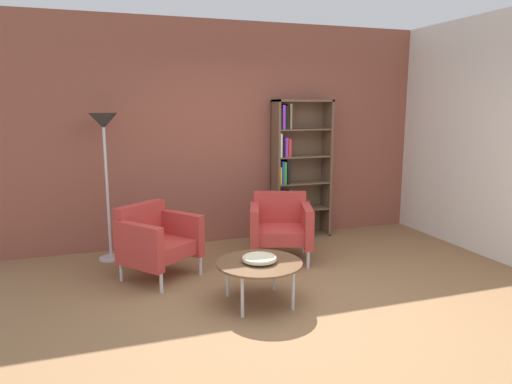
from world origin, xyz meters
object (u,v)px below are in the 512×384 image
at_px(bookshelf_tall, 295,172).
at_px(armchair_corner_red, 156,240).
at_px(coffee_table_low, 259,265).
at_px(decorative_bowl, 259,258).
at_px(armchair_by_bookshelf, 280,225).
at_px(floor_lamp_torchiere, 104,139).

height_order(bookshelf_tall, armchair_corner_red, bookshelf_tall).
height_order(coffee_table_low, decorative_bowl, decorative_bowl).
height_order(bookshelf_tall, decorative_bowl, bookshelf_tall).
xyz_separation_m(armchair_by_bookshelf, floor_lamp_torchiere, (-1.94, 0.63, 1.03)).
bearing_deg(floor_lamp_torchiere, armchair_by_bookshelf, -18.06).
xyz_separation_m(coffee_table_low, armchair_corner_red, (-0.82, 1.00, 0.04)).
xyz_separation_m(armchair_corner_red, armchair_by_bookshelf, (1.48, 0.14, 0.00)).
xyz_separation_m(decorative_bowl, armchair_by_bookshelf, (0.66, 1.14, -0.02)).
distance_m(armchair_corner_red, armchair_by_bookshelf, 1.49).
distance_m(coffee_table_low, armchair_corner_red, 1.30).
distance_m(bookshelf_tall, floor_lamp_torchiere, 2.54).
bearing_deg(armchair_by_bookshelf, floor_lamp_torchiere, -179.35).
bearing_deg(bookshelf_tall, decorative_bowl, -121.37).
bearing_deg(bookshelf_tall, armchair_by_bookshelf, -123.05).
relative_size(decorative_bowl, floor_lamp_torchiere, 0.18).
relative_size(bookshelf_tall, decorative_bowl, 5.94).
relative_size(decorative_bowl, armchair_corner_red, 0.34).
relative_size(coffee_table_low, armchair_corner_red, 0.84).
relative_size(bookshelf_tall, coffee_table_low, 2.37).
xyz_separation_m(coffee_table_low, floor_lamp_torchiere, (-1.28, 1.78, 1.08)).
height_order(decorative_bowl, armchair_corner_red, armchair_corner_red).
xyz_separation_m(decorative_bowl, armchair_corner_red, (-0.82, 1.00, -0.02)).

